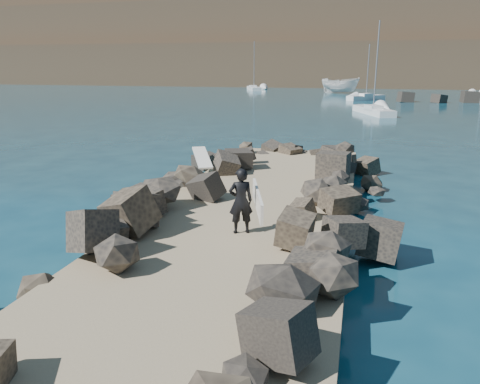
% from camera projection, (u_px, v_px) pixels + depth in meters
% --- Properties ---
extents(ground, '(800.00, 800.00, 0.00)m').
position_uv_depth(ground, '(248.00, 231.00, 14.22)').
color(ground, '#0F384C').
rests_on(ground, ground).
extents(jetty, '(6.00, 26.00, 0.60)m').
position_uv_depth(jetty, '(231.00, 246.00, 12.28)').
color(jetty, '#8C7759').
rests_on(jetty, ground).
extents(riprap_left, '(2.60, 22.00, 1.00)m').
position_uv_depth(riprap_left, '(138.00, 224.00, 13.38)').
color(riprap_left, black).
rests_on(riprap_left, ground).
extents(riprap_right, '(2.60, 22.00, 1.00)m').
position_uv_depth(riprap_right, '(344.00, 242.00, 12.00)').
color(riprap_right, black).
rests_on(riprap_right, ground).
extents(headland, '(360.00, 140.00, 32.00)m').
position_uv_depth(headland, '(387.00, 30.00, 157.20)').
color(headland, '#2D4919').
rests_on(headland, ground).
extents(surfboard_resting, '(1.52, 2.26, 0.08)m').
position_uv_depth(surfboard_resting, '(202.00, 160.00, 19.52)').
color(surfboard_resting, white).
rests_on(surfboard_resting, riprap_left).
extents(boat_imported, '(7.56, 4.99, 2.73)m').
position_uv_depth(boat_imported, '(340.00, 85.00, 82.31)').
color(boat_imported, silver).
rests_on(boat_imported, ground).
extents(surfer_with_board, '(1.19, 2.07, 1.74)m').
position_uv_depth(surfer_with_board, '(243.00, 201.00, 12.13)').
color(surfer_with_board, black).
rests_on(surfer_with_board, jetty).
extents(sailboat_b, '(5.44, 5.62, 7.81)m').
position_uv_depth(sailboat_b, '(366.00, 98.00, 66.73)').
color(sailboat_b, white).
rests_on(sailboat_b, ground).
extents(sailboat_e, '(4.49, 7.93, 9.38)m').
position_uv_depth(sailboat_e, '(254.00, 88.00, 92.52)').
color(sailboat_e, white).
rests_on(sailboat_e, ground).
extents(sailboat_c, '(4.25, 7.82, 9.23)m').
position_uv_depth(sailboat_c, '(373.00, 111.00, 47.73)').
color(sailboat_c, white).
rests_on(sailboat_c, ground).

